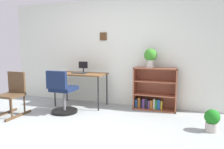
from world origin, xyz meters
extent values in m
plane|color=#939B9A|center=(0.00, 0.00, 0.00)|extent=(6.24, 6.24, 0.00)
cube|color=silver|center=(0.00, 2.15, 1.20)|extent=(5.20, 0.10, 2.41)
cube|color=#50341C|center=(-0.16, 2.09, 1.57)|extent=(0.16, 0.02, 0.18)
cube|color=brown|center=(-0.55, 1.70, 0.73)|extent=(1.14, 0.58, 0.03)
cylinder|color=black|center=(-1.08, 1.45, 0.36)|extent=(0.03, 0.03, 0.71)
cylinder|color=black|center=(-0.03, 1.45, 0.36)|extent=(0.03, 0.03, 0.71)
cylinder|color=black|center=(-1.08, 1.95, 0.36)|extent=(0.03, 0.03, 0.71)
cylinder|color=black|center=(-0.03, 1.95, 0.36)|extent=(0.03, 0.03, 0.71)
cylinder|color=#262628|center=(-0.54, 1.81, 0.75)|extent=(0.15, 0.15, 0.01)
cylinder|color=#262628|center=(-0.54, 1.81, 0.80)|extent=(0.03, 0.03, 0.09)
cube|color=black|center=(-0.54, 1.80, 0.92)|extent=(0.22, 0.02, 0.15)
cube|color=#2A2E31|center=(-0.56, 1.63, 0.75)|extent=(0.34, 0.11, 0.02)
cylinder|color=black|center=(-0.63, 1.12, 0.03)|extent=(0.52, 0.52, 0.05)
cylinder|color=slate|center=(-0.63, 1.12, 0.25)|extent=(0.05, 0.05, 0.40)
cube|color=#152243|center=(-0.63, 1.12, 0.49)|extent=(0.44, 0.44, 0.08)
cube|color=#152243|center=(-0.63, 0.87, 0.70)|extent=(0.42, 0.07, 0.34)
cube|color=#4D3823|center=(-1.67, 0.60, 0.02)|extent=(0.04, 0.64, 0.04)
cube|color=#4D3823|center=(-1.31, 0.60, 0.02)|extent=(0.04, 0.64, 0.04)
cylinder|color=#4D3823|center=(-1.31, 0.44, 0.21)|extent=(0.03, 0.03, 0.34)
cylinder|color=#4D3823|center=(-1.67, 0.76, 0.21)|extent=(0.03, 0.03, 0.34)
cylinder|color=#4D3823|center=(-1.31, 0.76, 0.21)|extent=(0.03, 0.03, 0.34)
cube|color=#4D3823|center=(-1.49, 0.60, 0.40)|extent=(0.42, 0.40, 0.04)
cube|color=#4D3823|center=(-1.49, 0.78, 0.63)|extent=(0.40, 0.04, 0.42)
cube|color=#955237|center=(0.64, 1.92, 0.45)|extent=(0.02, 0.30, 0.90)
cube|color=#955237|center=(1.50, 1.92, 0.45)|extent=(0.02, 0.30, 0.90)
cube|color=#955237|center=(1.07, 1.92, 0.88)|extent=(0.88, 0.30, 0.02)
cube|color=#955237|center=(1.07, 1.92, 0.01)|extent=(0.88, 0.30, 0.02)
cube|color=#955237|center=(1.07, 2.06, 0.45)|extent=(0.88, 0.02, 0.90)
cube|color=#955237|center=(1.07, 1.92, 0.32)|extent=(0.84, 0.28, 0.02)
cube|color=#955237|center=(1.07, 1.92, 0.61)|extent=(0.84, 0.28, 0.02)
cube|color=#1E478C|center=(0.68, 1.91, 0.11)|extent=(0.05, 0.12, 0.18)
cube|color=#99591E|center=(0.74, 1.91, 0.13)|extent=(0.05, 0.10, 0.21)
cube|color=black|center=(0.79, 1.91, 0.12)|extent=(0.04, 0.13, 0.19)
cube|color=#593372|center=(0.84, 1.91, 0.13)|extent=(0.05, 0.13, 0.21)
cube|color=black|center=(0.90, 1.91, 0.13)|extent=(0.06, 0.13, 0.21)
cube|color=#593372|center=(0.95, 1.91, 0.11)|extent=(0.04, 0.11, 0.17)
cube|color=#99591E|center=(1.01, 1.91, 0.11)|extent=(0.06, 0.11, 0.18)
cube|color=beige|center=(1.06, 1.91, 0.13)|extent=(0.03, 0.10, 0.21)
cube|color=#237238|center=(1.11, 1.91, 0.12)|extent=(0.05, 0.10, 0.20)
cube|color=#1E478C|center=(1.16, 1.91, 0.13)|extent=(0.05, 0.13, 0.21)
cube|color=#B79323|center=(1.22, 1.91, 0.11)|extent=(0.04, 0.11, 0.18)
cylinder|color=#B7B2A8|center=(0.96, 1.90, 0.97)|extent=(0.15, 0.15, 0.16)
sphere|color=#368326|center=(0.96, 1.90, 1.16)|extent=(0.26, 0.26, 0.26)
cylinder|color=#B7B2A8|center=(2.08, 1.04, 0.07)|extent=(0.19, 0.19, 0.14)
sphere|color=#1B721C|center=(2.08, 1.04, 0.24)|extent=(0.23, 0.23, 0.23)
camera|label=1|loc=(1.65, -2.42, 1.30)|focal=33.34mm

